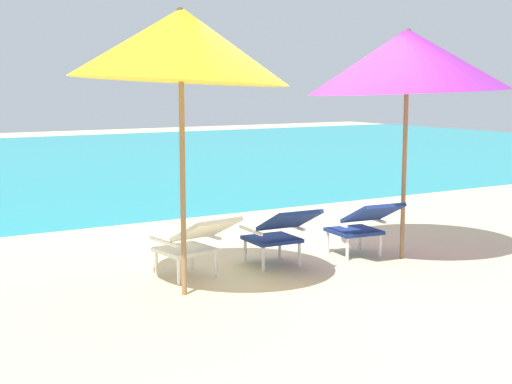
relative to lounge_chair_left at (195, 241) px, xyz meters
name	(u,v)px	position (x,y,z in m)	size (l,w,h in m)	color
ground_plane	(139,212)	(1.02, 3.98, -0.40)	(40.00, 40.00, 0.00)	beige
ocean_band	(12,163)	(1.02, 12.16, -0.40)	(40.00, 18.00, 0.01)	teal
lounge_chair_left	(195,241)	(0.00, 0.00, 0.00)	(0.65, 0.94, 0.68)	silver
lounge_chair_center	(280,231)	(1.00, -0.01, 0.00)	(0.58, 0.90, 0.68)	navy
lounge_chair_right	(363,223)	(2.03, -0.13, 0.00)	(0.62, 0.93, 0.68)	navy
beach_umbrella_left	(181,45)	(-0.32, -0.40, 1.88)	(2.13, 2.10, 2.66)	olive
beach_umbrella_right	(407,61)	(2.41, -0.36, 1.79)	(3.05, 3.04, 2.57)	olive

